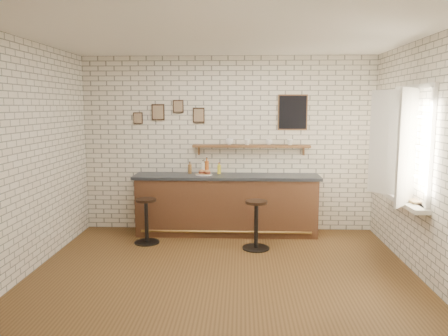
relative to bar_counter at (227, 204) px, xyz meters
The scene contains 21 objects.
ground 1.77m from the bar_counter, 89.61° to the right, with size 5.00×5.00×0.00m, color brown.
bar_counter is the anchor object (origin of this frame).
sandwich_plate 0.64m from the bar_counter, behind, with size 0.28×0.28×0.01m, color white.
ciabatta_sandwich 0.66m from the bar_counter, behind, with size 0.24×0.18×0.07m.
potato_chips 0.65m from the bar_counter, behind, with size 0.26×0.18×0.00m.
bitters_bottle_brown 0.88m from the bar_counter, 167.50° to the left, with size 0.06×0.06×0.21m.
bitters_bottle_white 0.74m from the bar_counter, 161.01° to the left, with size 0.06×0.06×0.23m.
bitters_bottle_amber 0.72m from the bar_counter, 157.68° to the left, with size 0.07×0.07×0.28m.
condiment_bottle_yellow 0.62m from the bar_counter, 133.47° to the left, with size 0.06×0.06×0.19m.
bar_stool_left 1.38m from the bar_counter, 155.47° to the right, with size 0.41×0.41×0.72m.
bar_stool_right 0.93m from the bar_counter, 58.81° to the right, with size 0.42×0.42×0.75m.
wall_shelf 1.07m from the bar_counter, 26.21° to the left, with size 2.00×0.18×0.18m.
shelf_cup_a 1.07m from the bar_counter, 78.50° to the left, with size 0.14×0.14×0.11m, color white.
shelf_cup_b 1.11m from the bar_counter, 30.39° to the left, with size 0.10×0.10×0.10m, color white.
shelf_cup_c 1.28m from the bar_counter, 15.70° to the left, with size 0.12×0.12×0.09m, color white.
shelf_cup_d 1.51m from the bar_counter, 10.63° to the left, with size 0.10×0.10×0.10m, color white.
back_wall_decor 1.58m from the bar_counter, 49.74° to the left, with size 2.96×0.02×0.56m.
window_sill 2.82m from the bar_counter, 30.12° to the right, with size 0.20×1.35×0.06m.
casement_window 2.98m from the bar_counter, 30.57° to the right, with size 0.40×1.30×1.56m.
book_lower 2.95m from the bar_counter, 35.06° to the right, with size 0.15×0.20×0.02m, color tan.
book_upper 2.95m from the bar_counter, 35.01° to the right, with size 0.17×0.24×0.02m, color tan.
Camera 1 is at (0.23, -5.52, 2.16)m, focal length 35.00 mm.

